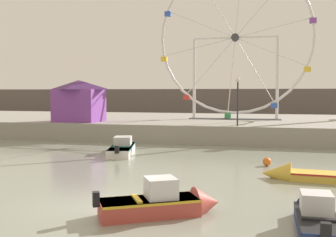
{
  "coord_description": "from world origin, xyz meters",
  "views": [
    {
      "loc": [
        5.26,
        -12.8,
        3.81
      ],
      "look_at": [
        -0.15,
        9.54,
        2.36
      ],
      "focal_mm": 43.35,
      "sensor_mm": 36.0,
      "label": 1
    }
  ],
  "objects_px": {
    "motorboat_mustard_yellow": "(319,176)",
    "motorboat_faded_red": "(166,203)",
    "motorboat_white_red_stripe": "(124,147)",
    "promenade_lamp_near": "(238,94)",
    "carnival_booth_purple_stall": "(79,100)",
    "motorboat_navy_blue": "(315,214)",
    "mooring_buoy_orange": "(267,162)",
    "ferris_wheel_white_frame": "(235,40)"
  },
  "relations": [
    {
      "from": "motorboat_mustard_yellow",
      "to": "mooring_buoy_orange",
      "type": "height_order",
      "value": "motorboat_mustard_yellow"
    },
    {
      "from": "motorboat_white_red_stripe",
      "to": "promenade_lamp_near",
      "type": "bearing_deg",
      "value": -65.59
    },
    {
      "from": "ferris_wheel_white_frame",
      "to": "promenade_lamp_near",
      "type": "distance_m",
      "value": 9.02
    },
    {
      "from": "motorboat_navy_blue",
      "to": "mooring_buoy_orange",
      "type": "distance_m",
      "value": 9.53
    },
    {
      "from": "motorboat_navy_blue",
      "to": "motorboat_faded_red",
      "type": "xyz_separation_m",
      "value": [
        -4.42,
        -0.08,
        0.08
      ]
    },
    {
      "from": "motorboat_faded_red",
      "to": "ferris_wheel_white_frame",
      "type": "bearing_deg",
      "value": 59.82
    },
    {
      "from": "motorboat_white_red_stripe",
      "to": "ferris_wheel_white_frame",
      "type": "relative_size",
      "value": 0.4
    },
    {
      "from": "motorboat_white_red_stripe",
      "to": "motorboat_mustard_yellow",
      "type": "bearing_deg",
      "value": -132.26
    },
    {
      "from": "carnival_booth_purple_stall",
      "to": "promenade_lamp_near",
      "type": "xyz_separation_m",
      "value": [
        13.35,
        -1.51,
        0.52
      ]
    },
    {
      "from": "motorboat_navy_blue",
      "to": "mooring_buoy_orange",
      "type": "bearing_deg",
      "value": 8.27
    },
    {
      "from": "motorboat_white_red_stripe",
      "to": "ferris_wheel_white_frame",
      "type": "distance_m",
      "value": 16.49
    },
    {
      "from": "carnival_booth_purple_stall",
      "to": "motorboat_mustard_yellow",
      "type": "bearing_deg",
      "value": -33.87
    },
    {
      "from": "motorboat_mustard_yellow",
      "to": "motorboat_faded_red",
      "type": "xyz_separation_m",
      "value": [
        -5.28,
        -6.31,
        0.17
      ]
    },
    {
      "from": "mooring_buoy_orange",
      "to": "motorboat_mustard_yellow",
      "type": "bearing_deg",
      "value": -55.58
    },
    {
      "from": "motorboat_white_red_stripe",
      "to": "mooring_buoy_orange",
      "type": "height_order",
      "value": "motorboat_white_red_stripe"
    },
    {
      "from": "motorboat_navy_blue",
      "to": "promenade_lamp_near",
      "type": "distance_m",
      "value": 18.46
    },
    {
      "from": "motorboat_mustard_yellow",
      "to": "motorboat_faded_red",
      "type": "relative_size",
      "value": 1.56
    },
    {
      "from": "promenade_lamp_near",
      "to": "motorboat_mustard_yellow",
      "type": "bearing_deg",
      "value": -69.59
    },
    {
      "from": "carnival_booth_purple_stall",
      "to": "motorboat_faded_red",
      "type": "bearing_deg",
      "value": -54.78
    },
    {
      "from": "motorboat_navy_blue",
      "to": "ferris_wheel_white_frame",
      "type": "xyz_separation_m",
      "value": [
        -4.23,
        25.35,
        8.32
      ]
    },
    {
      "from": "motorboat_faded_red",
      "to": "ferris_wheel_white_frame",
      "type": "xyz_separation_m",
      "value": [
        0.19,
        25.43,
        8.25
      ]
    },
    {
      "from": "motorboat_mustard_yellow",
      "to": "motorboat_faded_red",
      "type": "distance_m",
      "value": 8.23
    },
    {
      "from": "promenade_lamp_near",
      "to": "mooring_buoy_orange",
      "type": "distance_m",
      "value": 9.32
    },
    {
      "from": "motorboat_faded_red",
      "to": "promenade_lamp_near",
      "type": "relative_size",
      "value": 1.11
    },
    {
      "from": "promenade_lamp_near",
      "to": "carnival_booth_purple_stall",
      "type": "bearing_deg",
      "value": 173.53
    },
    {
      "from": "motorboat_mustard_yellow",
      "to": "mooring_buoy_orange",
      "type": "relative_size",
      "value": 13.83
    },
    {
      "from": "motorboat_white_red_stripe",
      "to": "carnival_booth_purple_stall",
      "type": "xyz_separation_m",
      "value": [
        -6.43,
        6.83,
        2.88
      ]
    },
    {
      "from": "carnival_booth_purple_stall",
      "to": "mooring_buoy_orange",
      "type": "height_order",
      "value": "carnival_booth_purple_stall"
    },
    {
      "from": "motorboat_mustard_yellow",
      "to": "ferris_wheel_white_frame",
      "type": "relative_size",
      "value": 0.42
    },
    {
      "from": "carnival_booth_purple_stall",
      "to": "mooring_buoy_orange",
      "type": "distance_m",
      "value": 18.59
    },
    {
      "from": "motorboat_mustard_yellow",
      "to": "motorboat_white_red_stripe",
      "type": "height_order",
      "value": "motorboat_white_red_stripe"
    },
    {
      "from": "promenade_lamp_near",
      "to": "mooring_buoy_orange",
      "type": "height_order",
      "value": "promenade_lamp_near"
    },
    {
      "from": "motorboat_navy_blue",
      "to": "motorboat_faded_red",
      "type": "relative_size",
      "value": 1.02
    },
    {
      "from": "ferris_wheel_white_frame",
      "to": "mooring_buoy_orange",
      "type": "distance_m",
      "value": 18.23
    },
    {
      "from": "motorboat_white_red_stripe",
      "to": "mooring_buoy_orange",
      "type": "bearing_deg",
      "value": -121.81
    },
    {
      "from": "motorboat_faded_red",
      "to": "promenade_lamp_near",
      "type": "xyz_separation_m",
      "value": [
        0.98,
        17.88,
        3.36
      ]
    },
    {
      "from": "promenade_lamp_near",
      "to": "mooring_buoy_orange",
      "type": "xyz_separation_m",
      "value": [
        2.11,
        -8.37,
        -3.52
      ]
    },
    {
      "from": "motorboat_navy_blue",
      "to": "ferris_wheel_white_frame",
      "type": "relative_size",
      "value": 0.28
    },
    {
      "from": "motorboat_faded_red",
      "to": "carnival_booth_purple_stall",
      "type": "xyz_separation_m",
      "value": [
        -12.37,
        19.4,
        2.84
      ]
    },
    {
      "from": "ferris_wheel_white_frame",
      "to": "promenade_lamp_near",
      "type": "xyz_separation_m",
      "value": [
        0.78,
        -7.55,
        -4.89
      ]
    },
    {
      "from": "ferris_wheel_white_frame",
      "to": "carnival_booth_purple_stall",
      "type": "relative_size",
      "value": 3.42
    },
    {
      "from": "ferris_wheel_white_frame",
      "to": "motorboat_navy_blue",
      "type": "bearing_deg",
      "value": -80.53
    }
  ]
}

